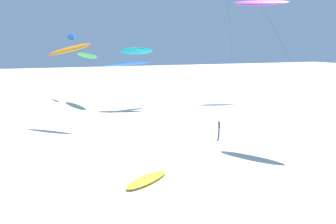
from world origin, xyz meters
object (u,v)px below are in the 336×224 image
Objects in this scene: flying_kite_2 at (128,64)px; flying_kite_7 at (86,55)px; flying_kite_3 at (69,49)px; grounded_kite_3 at (147,179)px; person_near_left at (219,128)px; flying_kite_4 at (71,37)px; flying_kite_1 at (137,51)px; flying_kite_6 at (260,3)px.

flying_kite_7 is (-3.97, 7.46, 0.99)m from flying_kite_2.
flying_kite_7 is at bearing 71.78° from flying_kite_3.
grounded_kite_3 is 2.26× the size of person_near_left.
flying_kite_4 is at bearing 96.45° from flying_kite_7.
flying_kite_1 is at bearing -47.18° from flying_kite_7.
flying_kite_1 is at bearing 99.98° from flying_kite_6.
flying_kite_3 reaches higher than person_near_left.
flying_kite_6 is at bearing -80.02° from flying_kite_1.
grounded_kite_3 is (-3.71, -34.74, -6.87)m from flying_kite_7.
flying_kite_6 is at bearing 26.47° from grounded_kite_3.
flying_kite_2 is 20.57m from person_near_left.
flying_kite_2 is (-1.80, -1.23, -1.68)m from flying_kite_1.
flying_kite_1 is 13.51m from flying_kite_3.
flying_kite_7 is (-5.77, 6.23, -0.69)m from flying_kite_1.
flying_kite_2 is 0.72× the size of flying_kite_6.
flying_kite_1 is 2.72× the size of grounded_kite_3.
grounded_kite_3 is at bearing -143.01° from person_near_left.
flying_kite_2 is 2.36× the size of grounded_kite_3.
flying_kite_3 is 22.52m from flying_kite_4.
flying_kite_6 reaches higher than grounded_kite_3.
person_near_left is (9.93, 7.48, 0.81)m from grounded_kite_3.
flying_kite_1 is 0.77× the size of flying_kite_7.
flying_kite_7 is 3.56× the size of grounded_kite_3.
flying_kite_2 is at bearing 105.30° from flying_kite_6.
flying_kite_6 is at bearing -73.61° from flying_kite_4.
flying_kite_1 is 1.16× the size of flying_kite_3.
grounded_kite_3 is at bearing -153.53° from flying_kite_6.
grounded_kite_3 is (-2.86, -42.21, -9.72)m from flying_kite_4.
person_near_left is at bearing -78.50° from flying_kite_4.
flying_kite_1 reaches higher than flying_kite_2.
flying_kite_1 is 6.15× the size of person_near_left.
flying_kite_3 is 0.66× the size of flying_kite_7.
flying_kite_6 is 7.44× the size of person_near_left.
flying_kite_6 reaches higher than flying_kite_7.
flying_kite_4 reaches higher than grounded_kite_3.
flying_kite_1 is 1.15× the size of flying_kite_2.
flying_kite_4 reaches higher than flying_kite_3.
flying_kite_6 is (14.43, -13.49, 4.09)m from flying_kite_3.
flying_kite_7 reaches higher than grounded_kite_3.
flying_kite_7 reaches higher than person_near_left.
flying_kite_2 is at bearing 39.20° from flying_kite_3.
flying_kite_3 is 2.35× the size of grounded_kite_3.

